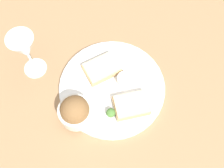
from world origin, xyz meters
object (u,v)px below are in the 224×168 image
object	(u,v)px
sauce_ramekin	(124,79)
cheese_toast_far	(131,105)
cheese_toast_near	(102,69)
wine_glass	(25,49)
salad_bowl	(75,111)

from	to	relation	value
sauce_ramekin	cheese_toast_far	xyz separation A→B (m)	(0.02, 0.08, -0.00)
cheese_toast_near	wine_glass	world-z (taller)	wine_glass
salad_bowl	sauce_ramekin	size ratio (longest dim) A/B	2.08
cheese_toast_far	sauce_ramekin	bearing A→B (deg)	-101.15
cheese_toast_near	cheese_toast_far	bearing A→B (deg)	102.43
cheese_toast_far	wine_glass	world-z (taller)	wine_glass
sauce_ramekin	cheese_toast_near	distance (m)	0.08
salad_bowl	cheese_toast_near	xyz separation A→B (m)	(-0.12, -0.10, -0.03)
salad_bowl	cheese_toast_near	distance (m)	0.16
cheese_toast_far	salad_bowl	bearing A→B (deg)	-14.04
sauce_ramekin	cheese_toast_near	world-z (taller)	sauce_ramekin
wine_glass	cheese_toast_far	bearing A→B (deg)	132.20
salad_bowl	cheese_toast_far	xyz separation A→B (m)	(-0.15, 0.04, -0.03)
salad_bowl	wine_glass	size ratio (longest dim) A/B	0.55
salad_bowl	cheese_toast_far	bearing A→B (deg)	165.96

